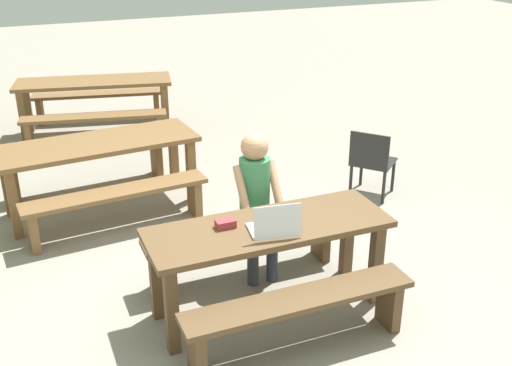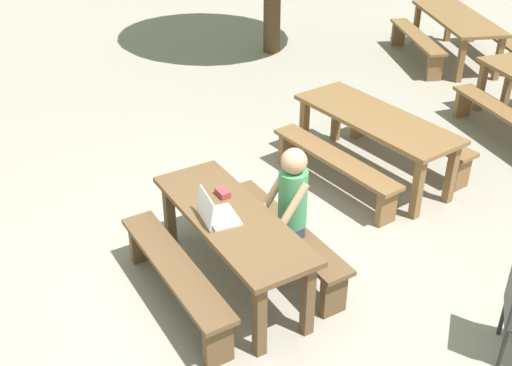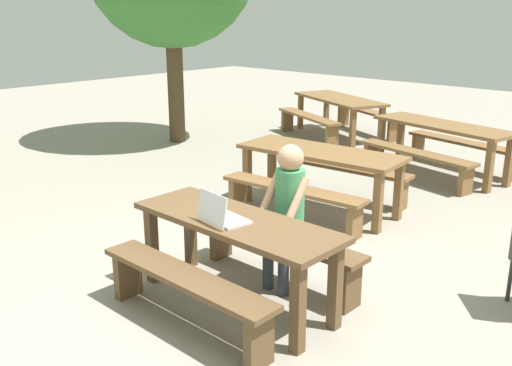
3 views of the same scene
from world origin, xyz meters
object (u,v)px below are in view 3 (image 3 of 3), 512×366
small_pouch (216,204)px  person_seated (287,206)px  picnic_table_distant (339,103)px  picnic_table_rear (320,159)px  picnic_table_mid (442,132)px  laptop (221,215)px  picnic_table_front (236,233)px

small_pouch → person_seated: size_ratio=0.11×
picnic_table_distant → small_pouch: bearing=-41.4°
small_pouch → picnic_table_distant: (-2.95, 6.08, -0.14)m
picnic_table_rear → small_pouch: bearing=-80.7°
picnic_table_mid → picnic_table_distant: size_ratio=0.98×
small_pouch → picnic_table_rear: size_ratio=0.07×
small_pouch → picnic_table_distant: small_pouch is taller
small_pouch → picnic_table_mid: bearing=92.8°
person_seated → picnic_table_rear: (-1.03, 1.88, -0.12)m
picnic_table_rear → person_seated: bearing=-66.4°
laptop → picnic_table_mid: (-0.54, 5.11, -0.18)m
picnic_table_front → small_pouch: bearing=164.9°
picnic_table_front → picnic_table_mid: bearing=96.4°
small_pouch → picnic_table_rear: (-0.60, 2.31, -0.14)m
picnic_table_distant → picnic_table_front: bearing=-39.3°
picnic_table_front → laptop: (-0.02, -0.15, 0.19)m
person_seated → picnic_table_mid: size_ratio=0.58×
picnic_table_mid → picnic_table_rear: size_ratio=1.07×
person_seated → picnic_table_distant: person_seated is taller
picnic_table_mid → picnic_table_distant: (-2.71, 1.20, -0.00)m
picnic_table_mid → picnic_table_rear: (-0.36, -2.57, -0.00)m
small_pouch → picnic_table_rear: small_pouch is taller
person_seated → picnic_table_front: bearing=-102.2°
laptop → picnic_table_mid: 5.14m
picnic_table_front → laptop: 0.24m
picnic_table_mid → picnic_table_distant: picnic_table_mid is taller
small_pouch → picnic_table_rear: bearing=104.5°
person_seated → picnic_table_distant: size_ratio=0.57×
picnic_table_front → picnic_table_mid: 5.00m
small_pouch → picnic_table_mid: (-0.24, 4.88, -0.14)m
laptop → picnic_table_distant: 7.11m
laptop → small_pouch: bearing=-29.1°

